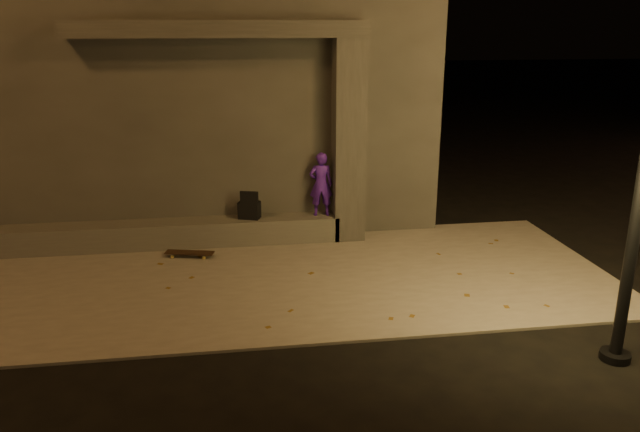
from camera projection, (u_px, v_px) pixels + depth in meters
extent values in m
plane|color=black|center=(272.00, 342.00, 7.92)|extent=(120.00, 120.00, 0.00)
cube|color=slate|center=(262.00, 279.00, 9.80)|extent=(11.00, 4.40, 0.04)
cube|color=#3A3734|center=(198.00, 86.00, 13.15)|extent=(9.00, 5.00, 5.20)
cube|color=#514F49|center=(172.00, 234.00, 11.17)|extent=(6.00, 0.55, 0.45)
cube|color=#3A3734|center=(349.00, 142.00, 11.16)|extent=(0.55, 0.55, 3.60)
cube|color=#3A3734|center=(219.00, 29.00, 10.32)|extent=(5.00, 0.70, 0.28)
imported|color=#4418A0|center=(321.00, 184.00, 11.31)|extent=(0.45, 0.31, 1.17)
cube|color=black|center=(249.00, 210.00, 11.25)|extent=(0.43, 0.35, 0.31)
cube|color=black|center=(249.00, 196.00, 11.18)|extent=(0.32, 0.15, 0.22)
cube|color=black|center=(189.00, 253.00, 10.64)|extent=(0.86, 0.41, 0.02)
cylinder|color=#A78C42|center=(207.00, 254.00, 10.71)|extent=(0.06, 0.05, 0.06)
cylinder|color=#A78C42|center=(204.00, 258.00, 10.56)|extent=(0.06, 0.05, 0.06)
cylinder|color=#A78C42|center=(175.00, 253.00, 10.76)|extent=(0.06, 0.05, 0.06)
cylinder|color=#A78C42|center=(172.00, 257.00, 10.61)|extent=(0.06, 0.05, 0.06)
cube|color=#99999E|center=(205.00, 254.00, 10.62)|extent=(0.09, 0.18, 0.02)
cube|color=#99999E|center=(174.00, 253.00, 10.67)|extent=(0.09, 0.18, 0.02)
cylinder|color=black|center=(615.00, 356.00, 7.48)|extent=(0.36, 0.36, 0.10)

